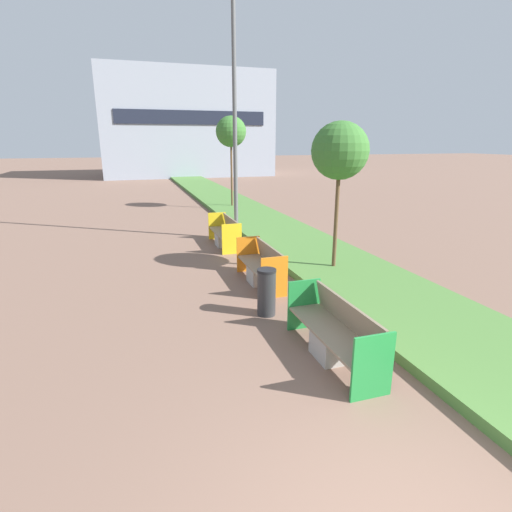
# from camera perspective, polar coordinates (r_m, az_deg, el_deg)

# --- Properties ---
(planter_grass_strip) EXTENTS (2.80, 120.00, 0.18)m
(planter_grass_strip) POSITION_cam_1_polar(r_m,az_deg,el_deg) (15.04, 2.90, 3.62)
(planter_grass_strip) COLOR #4C7A38
(planter_grass_strip) RESTS_ON ground
(building_backdrop) EXTENTS (15.87, 8.44, 9.71)m
(building_backdrop) POSITION_cam_1_polar(r_m,az_deg,el_deg) (42.07, -9.99, 17.96)
(building_backdrop) COLOR #939EAD
(building_backdrop) RESTS_ON ground
(bench_green_frame) EXTENTS (0.65, 2.24, 0.94)m
(bench_green_frame) POSITION_cam_1_polar(r_m,az_deg,el_deg) (6.55, 11.16, -11.15)
(bench_green_frame) COLOR #ADA8A0
(bench_green_frame) RESTS_ON ground
(bench_orange_frame) EXTENTS (0.65, 2.03, 0.94)m
(bench_orange_frame) POSITION_cam_1_polar(r_m,az_deg,el_deg) (9.66, 0.79, -1.82)
(bench_orange_frame) COLOR #ADA8A0
(bench_orange_frame) RESTS_ON ground
(bench_yellow_frame) EXTENTS (0.65, 2.11, 0.94)m
(bench_yellow_frame) POSITION_cam_1_polar(r_m,az_deg,el_deg) (13.16, -4.42, 3.03)
(bench_yellow_frame) COLOR #ADA8A0
(bench_yellow_frame) RESTS_ON ground
(litter_bin) EXTENTS (0.38, 0.38, 0.95)m
(litter_bin) POSITION_cam_1_polar(r_m,az_deg,el_deg) (7.89, 1.51, -5.17)
(litter_bin) COLOR #2D2D30
(litter_bin) RESTS_ON ground
(street_lamp_post) EXTENTS (0.24, 0.44, 8.52)m
(street_lamp_post) POSITION_cam_1_polar(r_m,az_deg,el_deg) (13.88, -3.09, 21.50)
(street_lamp_post) COLOR #56595B
(street_lamp_post) RESTS_ON ground
(sapling_tree_near) EXTENTS (1.41, 1.41, 3.81)m
(sapling_tree_near) POSITION_cam_1_polar(r_m,az_deg,el_deg) (10.23, 11.90, 14.42)
(sapling_tree_near) COLOR brown
(sapling_tree_near) RESTS_ON ground
(sapling_tree_far) EXTENTS (1.48, 1.48, 4.51)m
(sapling_tree_far) POSITION_cam_1_polar(r_m,az_deg,el_deg) (20.28, -3.60, 17.27)
(sapling_tree_far) COLOR brown
(sapling_tree_far) RESTS_ON ground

